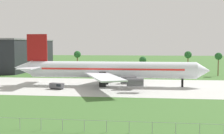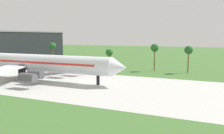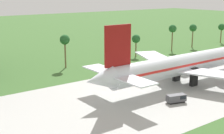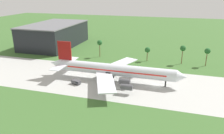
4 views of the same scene
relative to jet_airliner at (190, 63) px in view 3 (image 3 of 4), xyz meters
name	(u,v)px [view 3 (image 3 of 4)]	position (x,y,z in m)	size (l,w,h in m)	color
jet_airliner	(190,63)	(0.00, 0.00, 0.00)	(74.12, 54.03, 19.49)	silver
baggage_tug	(177,98)	(-16.72, -10.16, -4.89)	(5.29, 3.28, 2.12)	black
palm_tree_row	(181,31)	(41.11, 39.38, 2.75)	(123.31, 3.60, 12.24)	brown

